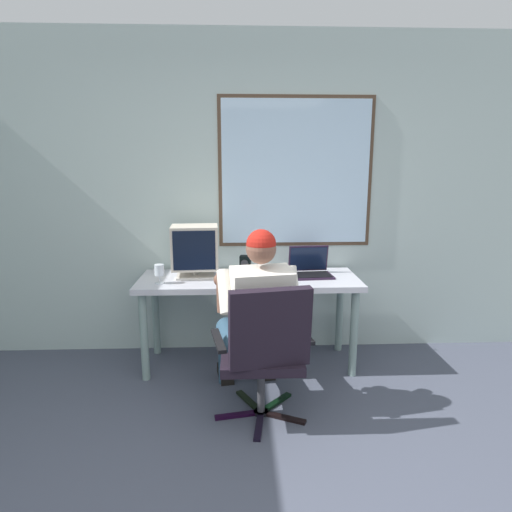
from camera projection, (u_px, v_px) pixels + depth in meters
wall_rear at (241, 197)px, 3.73m from camera, size 5.41×0.08×2.69m
desk at (249, 288)px, 3.52m from camera, size 1.74×0.62×0.74m
office_chair at (265, 347)px, 2.71m from camera, size 0.66×0.60×0.93m
person_seated at (257, 315)px, 2.94m from camera, size 0.59×0.83×1.23m
crt_monitor at (195, 248)px, 3.48m from camera, size 0.38×0.30×0.41m
laptop at (310, 268)px, 3.57m from camera, size 0.35×0.30×0.23m
wine_glass at (159, 271)px, 3.31m from camera, size 0.08×0.08×0.15m
desk_speaker at (245, 265)px, 3.58m from camera, size 0.10×0.09×0.16m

